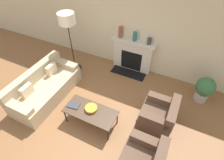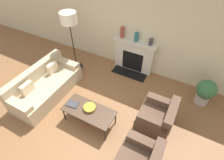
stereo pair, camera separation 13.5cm
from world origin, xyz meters
name	(u,v)px [view 1 (the left image)]	position (x,y,z in m)	size (l,w,h in m)	color
ground_plane	(88,129)	(0.00, 0.00, 0.00)	(18.00, 18.00, 0.00)	brown
wall_back	(134,25)	(0.00, 2.71, 1.45)	(18.00, 0.06, 2.90)	beige
fireplace	(132,56)	(0.09, 2.56, 0.50)	(1.33, 0.59, 1.03)	beige
couch	(45,88)	(-1.58, 0.42, 0.30)	(0.89, 1.99, 0.80)	tan
armchair_far	(159,116)	(1.42, 0.87, 0.30)	(0.76, 0.81, 0.76)	brown
coffee_table	(90,112)	(-0.02, 0.21, 0.41)	(1.22, 0.56, 0.44)	#4C3828
bowl	(91,108)	(-0.03, 0.26, 0.48)	(0.28, 0.28, 0.07)	#BC8E2D
book	(74,105)	(-0.45, 0.18, 0.45)	(0.29, 0.22, 0.02)	#38383D
floor_lamp	(67,23)	(-1.58, 1.78, 1.56)	(0.46, 0.46, 1.84)	black
mantel_vase_left	(120,32)	(-0.34, 2.58, 1.20)	(0.12, 0.12, 0.33)	brown
mantel_vase_center_left	(135,37)	(0.11, 2.58, 1.17)	(0.11, 0.11, 0.27)	#28666B
mantel_vase_center_right	(149,41)	(0.54, 2.58, 1.12)	(0.12, 0.12, 0.19)	#3D383D
potted_plant	(205,89)	(2.27, 2.12, 0.42)	(0.49, 0.49, 0.74)	#B2A899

